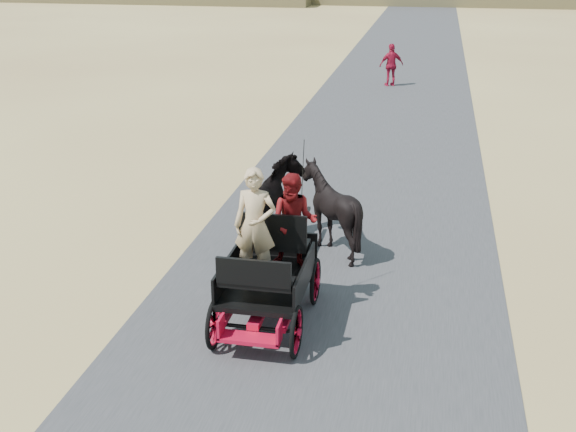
% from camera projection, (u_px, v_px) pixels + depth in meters
% --- Properties ---
extents(ground, '(140.00, 140.00, 0.00)m').
position_uv_depth(ground, '(303.00, 367.00, 10.28)').
color(ground, tan).
extents(road, '(6.00, 140.00, 0.01)m').
position_uv_depth(road, '(303.00, 367.00, 10.28)').
color(road, '#38383A').
rests_on(road, ground).
extents(carriage, '(1.30, 2.40, 0.72)m').
position_uv_depth(carriage, '(268.00, 301.00, 11.40)').
color(carriage, black).
rests_on(carriage, ground).
extents(horse_left, '(0.91, 2.01, 1.70)m').
position_uv_depth(horse_left, '(275.00, 206.00, 14.07)').
color(horse_left, black).
rests_on(horse_left, ground).
extents(horse_right, '(1.37, 1.54, 1.70)m').
position_uv_depth(horse_right, '(330.00, 209.00, 13.86)').
color(horse_right, black).
rests_on(horse_right, ground).
extents(driver_man, '(0.66, 0.43, 1.80)m').
position_uv_depth(driver_man, '(255.00, 225.00, 11.03)').
color(driver_man, tan).
rests_on(driver_man, carriage).
extents(passenger_woman, '(0.77, 0.60, 1.58)m').
position_uv_depth(passenger_woman, '(294.00, 221.00, 11.48)').
color(passenger_woman, '#660C0F').
rests_on(passenger_woman, carriage).
extents(pedestrian, '(1.09, 0.79, 1.73)m').
position_uv_depth(pedestrian, '(391.00, 65.00, 29.61)').
color(pedestrian, maroon).
rests_on(pedestrian, ground).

